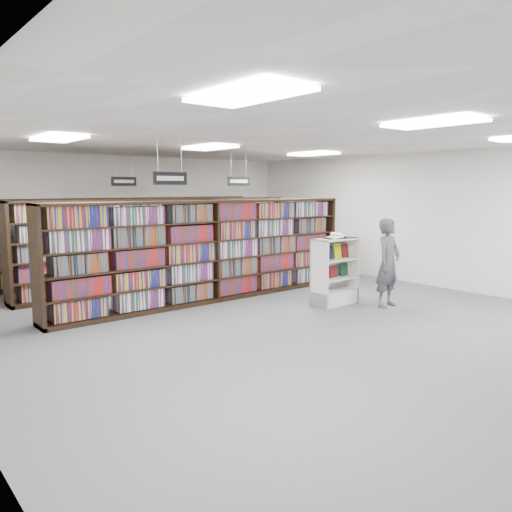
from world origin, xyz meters
TOP-DOWN VIEW (x-y plane):
  - floor at (0.00, 0.00)m, footprint 12.00×12.00m
  - ceiling at (0.00, 0.00)m, footprint 10.00×12.00m
  - wall_back at (0.00, 6.00)m, footprint 10.00×0.10m
  - wall_right at (5.00, 0.00)m, footprint 0.10×12.00m
  - bookshelf_row_near at (0.00, 2.00)m, footprint 7.00×0.60m
  - bookshelf_row_mid at (0.00, 4.00)m, footprint 7.00×0.60m
  - bookshelf_row_far at (0.00, 5.70)m, footprint 7.00×0.60m
  - aisle_sign_left at (-1.50, 1.00)m, footprint 0.65×0.02m
  - aisle_sign_right at (1.50, 3.00)m, footprint 0.65×0.02m
  - aisle_sign_center at (-0.50, 5.00)m, footprint 0.65×0.02m
  - troffer_front_left at (-3.00, -3.00)m, footprint 0.60×1.20m
  - troffer_front_center at (0.00, -3.00)m, footprint 0.60×1.20m
  - troffer_back_left at (-3.00, 2.00)m, footprint 0.60×1.20m
  - troffer_back_center at (0.00, 2.00)m, footprint 0.60×1.20m
  - troffer_back_right at (3.00, 2.00)m, footprint 0.60×1.20m
  - endcap_display at (1.74, 0.16)m, footprint 0.96×0.49m
  - open_book at (1.83, 0.14)m, footprint 0.76×0.54m
  - shopper at (2.38, -0.70)m, footprint 0.69×0.50m

SIDE VIEW (x-z plane):
  - floor at x=0.00m, z-range 0.00..0.00m
  - endcap_display at x=1.74m, z-range -0.21..1.13m
  - shopper at x=2.38m, z-range 0.00..1.76m
  - bookshelf_row_near at x=0.00m, z-range 0.00..2.10m
  - bookshelf_row_mid at x=0.00m, z-range 0.00..2.10m
  - bookshelf_row_far at x=0.00m, z-range 0.00..2.10m
  - open_book at x=1.83m, z-range 1.31..1.44m
  - wall_back at x=0.00m, z-range 0.00..3.20m
  - wall_right at x=5.00m, z-range 0.00..3.20m
  - aisle_sign_left at x=-1.50m, z-range 2.13..2.93m
  - aisle_sign_right at x=1.50m, z-range 2.13..2.93m
  - aisle_sign_center at x=-0.50m, z-range 2.13..2.93m
  - troffer_front_left at x=-3.00m, z-range 3.14..3.18m
  - troffer_front_center at x=0.00m, z-range 3.14..3.18m
  - troffer_back_left at x=-3.00m, z-range 3.14..3.18m
  - troffer_back_center at x=0.00m, z-range 3.14..3.18m
  - troffer_back_right at x=3.00m, z-range 3.14..3.18m
  - ceiling at x=0.00m, z-range 3.15..3.25m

